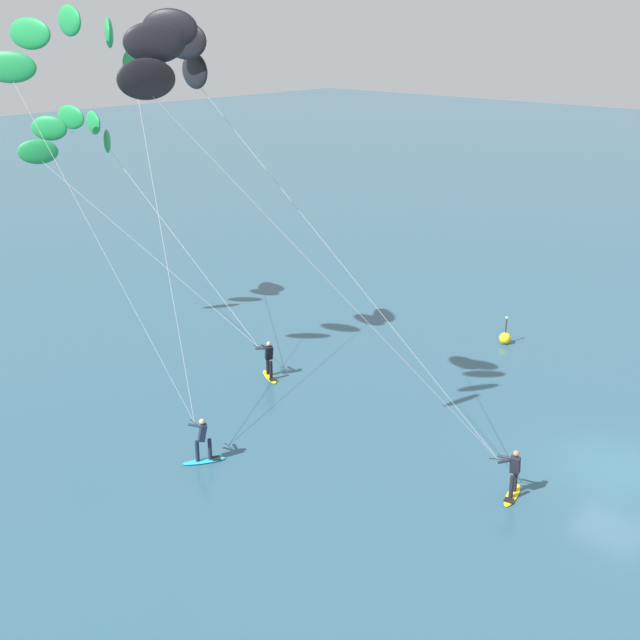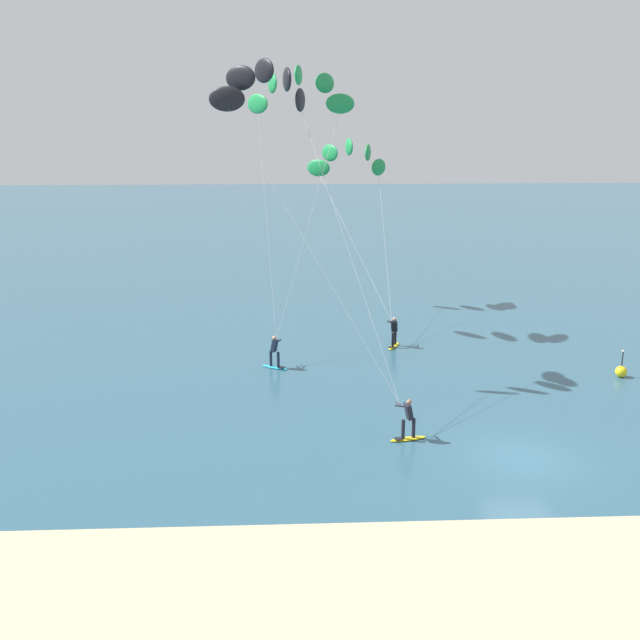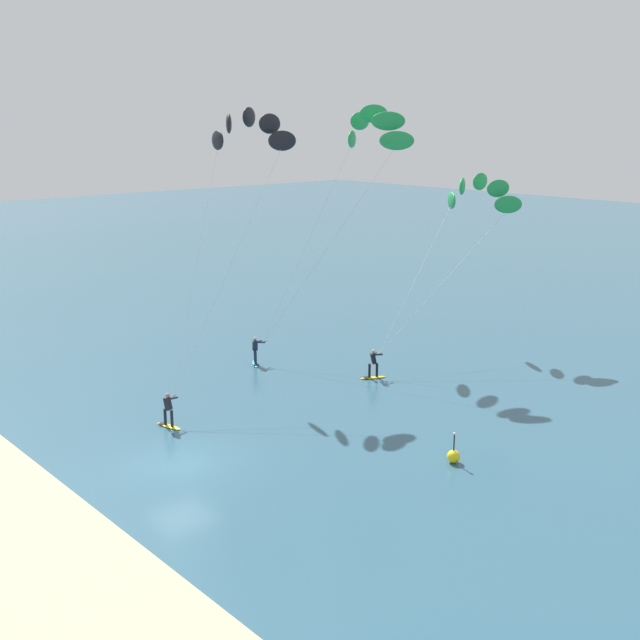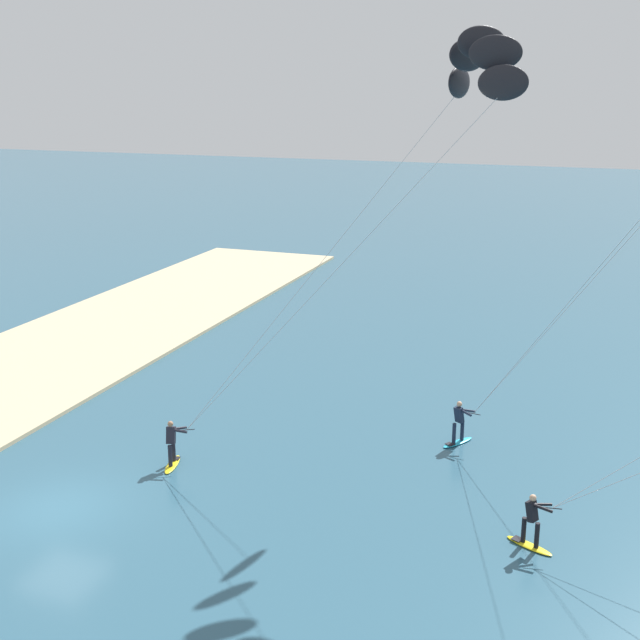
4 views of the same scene
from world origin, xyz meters
The scene contains 2 objects.
ground_plane centered at (0.00, 0.00, 0.00)m, with size 240.00×240.00×0.00m, color #2D566B.
kitesurfer_nearshore centered at (-9.30, 10.65, 13.06)m, with size 8.87×11.41×14.81m.
Camera 4 is at (19.73, 16.02, 13.03)m, focal length 47.27 mm.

